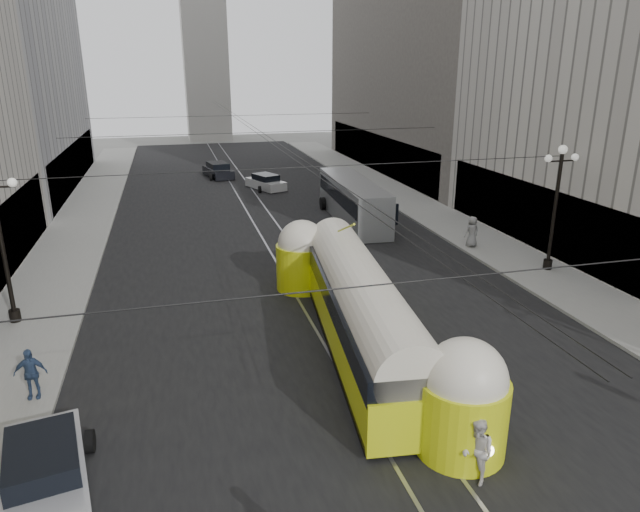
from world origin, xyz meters
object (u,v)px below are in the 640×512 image
sedan_silver (45,473)px  pedestrian_crossing_b (478,451)px  pedestrian_sidewalk_left (30,374)px  streetcar (361,307)px  pedestrian_sidewalk_right (472,232)px  city_bus (353,199)px

sedan_silver → pedestrian_crossing_b: (10.53, -2.24, 0.26)m
sedan_silver → pedestrian_sidewalk_left: (-1.18, 4.65, 0.35)m
streetcar → pedestrian_sidewalk_right: bearing=44.6°
streetcar → city_bus: (5.47, 17.89, -0.13)m
sedan_silver → streetcar: bearing=28.8°
sedan_silver → pedestrian_sidewalk_right: bearing=37.6°
pedestrian_crossing_b → pedestrian_sidewalk_right: size_ratio=1.01×
city_bus → sedan_silver: bearing=-123.5°
pedestrian_sidewalk_left → pedestrian_crossing_b: bearing=-28.8°
streetcar → pedestrian_sidewalk_left: streetcar is taller
city_bus → pedestrian_sidewalk_right: 9.16m
city_bus → pedestrian_sidewalk_left: (-16.65, -18.74, -0.54)m
city_bus → streetcar: bearing=-107.0°
streetcar → city_bus: size_ratio=1.40×
streetcar → pedestrian_crossing_b: 7.79m
streetcar → pedestrian_sidewalk_left: bearing=-175.7°
city_bus → pedestrian_sidewalk_left: size_ratio=6.60×
pedestrian_crossing_b → pedestrian_sidewalk_left: 13.58m
streetcar → pedestrian_sidewalk_right: (10.20, 10.06, -0.62)m
city_bus → pedestrian_crossing_b: (-4.94, -25.62, -0.62)m
sedan_silver → pedestrian_sidewalk_right: 25.50m
streetcar → sedan_silver: 11.46m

